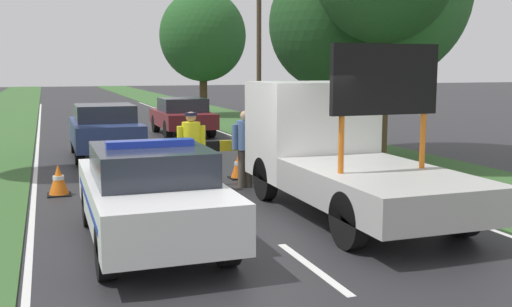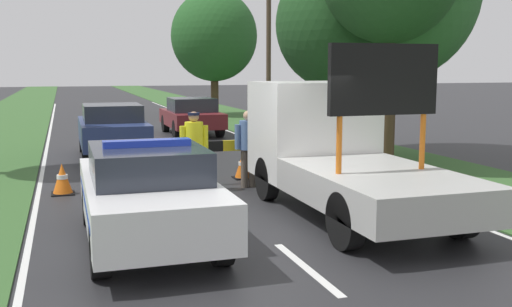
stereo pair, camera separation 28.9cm
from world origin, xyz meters
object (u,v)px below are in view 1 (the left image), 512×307
roadside_tree_mid_left (332,25)px  roadside_tree_near_left (203,36)px  pedestrian_civilian (245,143)px  utility_pole (259,34)px  police_car (150,193)px  traffic_cone_centre_front (119,174)px  queued_car_wagon_maroon (182,116)px  traffic_cone_near_police (239,166)px  queued_car_hatch_blue (105,130)px  traffic_cone_near_truck (58,180)px  road_barrier (199,150)px  police_officer (191,144)px  work_truck (335,149)px

roadside_tree_mid_left → roadside_tree_near_left: bearing=89.1°
pedestrian_civilian → utility_pole: utility_pole is taller
police_car → traffic_cone_centre_front: 4.24m
queued_car_wagon_maroon → police_car: bearing=75.7°
pedestrian_civilian → traffic_cone_near_police: (0.20, 1.07, -0.68)m
queued_car_hatch_blue → roadside_tree_near_left: roadside_tree_near_left is taller
traffic_cone_near_police → roadside_tree_near_left: 19.26m
traffic_cone_near_truck → police_car: bearing=-73.2°
queued_car_hatch_blue → road_barrier: bearing=106.7°
police_officer → queued_car_wagon_maroon: (2.19, 10.84, -0.26)m
road_barrier → roadside_tree_near_left: 19.97m
police_car → work_truck: 3.85m
work_truck → pedestrian_civilian: work_truck is taller
pedestrian_civilian → queued_car_hatch_blue: size_ratio=0.41×
police_car → traffic_cone_near_police: size_ratio=7.15×
traffic_cone_centre_front → roadside_tree_mid_left: roadside_tree_mid_left is taller
police_car → queued_car_hatch_blue: 9.25m
road_barrier → roadside_tree_mid_left: 6.41m
work_truck → pedestrian_civilian: 2.57m
queued_car_hatch_blue → roadside_tree_mid_left: (6.30, -2.10, 3.04)m
queued_car_hatch_blue → utility_pole: (6.93, 5.93, 3.19)m
traffic_cone_near_truck → traffic_cone_centre_front: bearing=7.0°
road_barrier → pedestrian_civilian: (0.91, -0.50, 0.18)m
traffic_cone_near_truck → utility_pole: size_ratio=0.08×
traffic_cone_near_truck → pedestrian_civilian: bearing=-7.1°
work_truck → utility_pole: utility_pole is taller
queued_car_hatch_blue → police_officer: bearing=102.3°
roadside_tree_near_left → utility_pole: utility_pole is taller
police_officer → road_barrier: bearing=-96.5°
work_truck → traffic_cone_near_truck: work_truck is taller
police_car → traffic_cone_near_truck: police_car is taller
queued_car_wagon_maroon → traffic_cone_centre_front: bearing=70.3°
pedestrian_civilian → queued_car_wagon_maroon: size_ratio=0.41×
pedestrian_civilian → roadside_tree_near_left: roadside_tree_near_left is taller
roadside_tree_near_left → queued_car_wagon_maroon: bearing=-109.6°
police_car → roadside_tree_near_left: (6.76, 23.08, 3.54)m
pedestrian_civilian → queued_car_hatch_blue: bearing=125.6°
roadside_tree_near_left → roadside_tree_mid_left: 15.95m
traffic_cone_near_police → work_truck: bearing=-77.4°
traffic_cone_centre_front → traffic_cone_near_truck: 1.26m
police_car → police_officer: police_officer is taller
traffic_cone_centre_front → road_barrier: bearing=-4.9°
work_truck → queued_car_wagon_maroon: 13.18m
queued_car_wagon_maroon → traffic_cone_near_police: bearing=85.4°
queued_car_hatch_blue → roadside_tree_near_left: 15.71m
pedestrian_civilian → police_car: bearing=-114.7°
police_car → roadside_tree_mid_left: 10.14m
traffic_cone_centre_front → queued_car_wagon_maroon: 10.78m
police_car → traffic_cone_near_truck: (-1.23, 4.06, -0.45)m
pedestrian_civilian → traffic_cone_near_police: 1.29m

